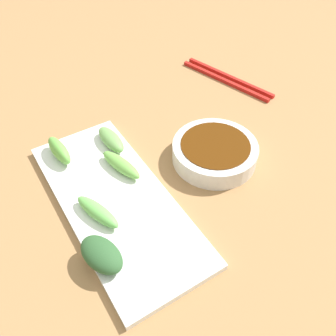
% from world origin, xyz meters
% --- Properties ---
extents(tabletop, '(2.10, 2.10, 0.02)m').
position_xyz_m(tabletop, '(0.00, 0.00, 0.01)').
color(tabletop, '#9D7146').
rests_on(tabletop, ground).
extents(sauce_bowl, '(0.15, 0.15, 0.04)m').
position_xyz_m(sauce_bowl, '(-0.12, -0.02, 0.04)').
color(sauce_bowl, silver).
rests_on(sauce_bowl, tabletop).
extents(serving_plate, '(0.16, 0.37, 0.01)m').
position_xyz_m(serving_plate, '(0.07, -0.02, 0.03)').
color(serving_plate, white).
rests_on(serving_plate, tabletop).
extents(broccoli_stalk_0, '(0.03, 0.07, 0.03)m').
position_xyz_m(broccoli_stalk_0, '(0.11, -0.16, 0.05)').
color(broccoli_stalk_0, '#68B347').
rests_on(broccoli_stalk_0, serving_plate).
extents(broccoli_leafy_1, '(0.06, 0.08, 0.03)m').
position_xyz_m(broccoli_leafy_1, '(0.13, 0.06, 0.05)').
color(broccoli_leafy_1, '#2D562D').
rests_on(broccoli_leafy_1, serving_plate).
extents(broccoli_stalk_2, '(0.03, 0.08, 0.02)m').
position_xyz_m(broccoli_stalk_2, '(0.02, -0.14, 0.04)').
color(broccoli_stalk_2, '#6FA355').
rests_on(broccoli_stalk_2, serving_plate).
extents(broccoli_stalk_3, '(0.05, 0.09, 0.02)m').
position_xyz_m(broccoli_stalk_3, '(0.03, -0.08, 0.04)').
color(broccoli_stalk_3, '#6FB04A').
rests_on(broccoli_stalk_3, serving_plate).
extents(broccoli_stalk_4, '(0.05, 0.09, 0.02)m').
position_xyz_m(broccoli_stalk_4, '(0.11, -0.01, 0.04)').
color(broccoli_stalk_4, '#6ABB54').
rests_on(broccoli_stalk_4, serving_plate).
extents(chopsticks, '(0.09, 0.23, 0.01)m').
position_xyz_m(chopsticks, '(-0.30, -0.21, 0.02)').
color(chopsticks, '#B41B15').
rests_on(chopsticks, tabletop).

